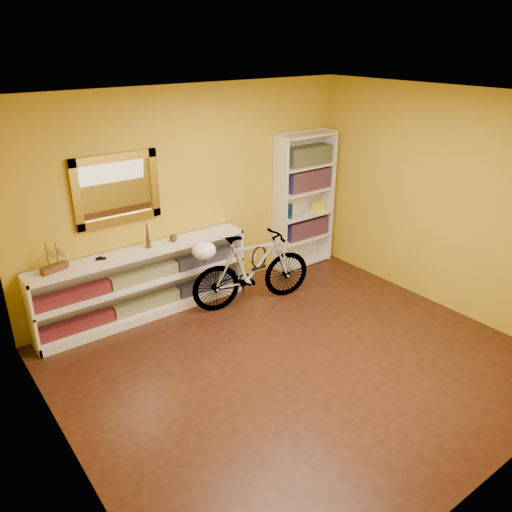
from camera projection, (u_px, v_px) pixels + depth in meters
floor at (297, 363)px, 5.23m from camera, size 4.50×4.00×0.01m
ceiling at (307, 99)px, 4.19m from camera, size 4.50×4.00×0.01m
back_wall at (192, 195)px, 6.18m from camera, size 4.50×0.01×2.60m
left_wall at (53, 321)px, 3.47m from camera, size 0.01×4.00×2.60m
right_wall at (446, 202)px, 5.94m from camera, size 0.01×4.00×2.60m
gilt_mirror at (117, 189)px, 5.53m from camera, size 0.98×0.06×0.78m
wall_socket at (253, 257)px, 7.08m from camera, size 0.09×0.02×0.09m
console_unit at (145, 283)px, 5.95m from camera, size 2.60×0.35×0.85m
cd_row_lower at (147, 303)px, 6.04m from camera, size 2.50×0.13×0.14m
cd_row_upper at (145, 275)px, 5.89m from camera, size 2.50×0.13×0.14m
model_ship at (52, 256)px, 5.18m from camera, size 0.30×0.17×0.34m
toy_car at (101, 260)px, 5.52m from camera, size 0.00×0.00×0.00m
bronze_ornament at (147, 233)px, 5.76m from camera, size 0.06×0.06×0.36m
decorative_orb at (173, 238)px, 5.99m from camera, size 0.09×0.09×0.09m
bookcase at (304, 201)px, 7.13m from camera, size 0.90×0.30×1.90m
book_row_a at (305, 228)px, 7.32m from camera, size 0.70×0.22×0.26m
book_row_b at (307, 179)px, 7.03m from camera, size 0.70×0.22×0.28m
book_row_c at (308, 155)px, 6.90m from camera, size 0.70×0.22×0.25m
travel_mug at (289, 211)px, 6.99m from camera, size 0.09×0.09×0.20m
red_tin at (293, 160)px, 6.80m from camera, size 0.14×0.14×0.17m
yellow_bag at (319, 207)px, 7.28m from camera, size 0.18×0.13×0.14m
bicycle at (252, 269)px, 6.21m from camera, size 0.73×1.63×0.93m
helmet at (204, 250)px, 5.83m from camera, size 0.28×0.27×0.21m
u_lock at (259, 257)px, 6.19m from camera, size 0.23×0.02×0.23m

